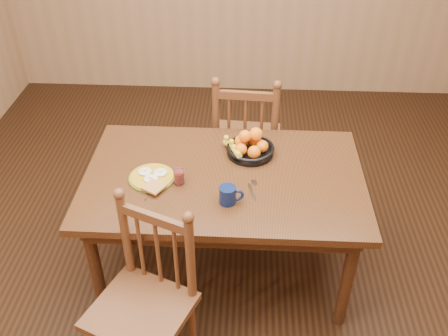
{
  "coord_description": "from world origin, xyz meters",
  "views": [
    {
      "loc": [
        0.12,
        -2.26,
        2.49
      ],
      "look_at": [
        0.0,
        0.0,
        0.8
      ],
      "focal_mm": 40.0,
      "sensor_mm": 36.0,
      "label": 1
    }
  ],
  "objects_px": {
    "dining_table": "(224,187)",
    "fruit_bowl": "(249,146)",
    "chair_far": "(246,141)",
    "coffee_mug": "(228,195)",
    "chair_near": "(145,302)",
    "breakfast_plate": "(152,177)"
  },
  "relations": [
    {
      "from": "breakfast_plate",
      "to": "coffee_mug",
      "type": "bearing_deg",
      "value": -21.9
    },
    {
      "from": "dining_table",
      "to": "fruit_bowl",
      "type": "bearing_deg",
      "value": 57.6
    },
    {
      "from": "chair_far",
      "to": "fruit_bowl",
      "type": "bearing_deg",
      "value": 96.13
    },
    {
      "from": "chair_near",
      "to": "breakfast_plate",
      "type": "height_order",
      "value": "chair_near"
    },
    {
      "from": "coffee_mug",
      "to": "dining_table",
      "type": "bearing_deg",
      "value": 98.61
    },
    {
      "from": "chair_far",
      "to": "breakfast_plate",
      "type": "relative_size",
      "value": 3.42
    },
    {
      "from": "chair_near",
      "to": "fruit_bowl",
      "type": "distance_m",
      "value": 1.1
    },
    {
      "from": "chair_far",
      "to": "coffee_mug",
      "type": "xyz_separation_m",
      "value": [
        -0.08,
        -0.96,
        0.29
      ]
    },
    {
      "from": "coffee_mug",
      "to": "fruit_bowl",
      "type": "relative_size",
      "value": 0.41
    },
    {
      "from": "breakfast_plate",
      "to": "dining_table",
      "type": "bearing_deg",
      "value": 8.53
    },
    {
      "from": "coffee_mug",
      "to": "breakfast_plate",
      "type": "bearing_deg",
      "value": 158.1
    },
    {
      "from": "dining_table",
      "to": "coffee_mug",
      "type": "distance_m",
      "value": 0.28
    },
    {
      "from": "chair_far",
      "to": "coffee_mug",
      "type": "bearing_deg",
      "value": 88.63
    },
    {
      "from": "breakfast_plate",
      "to": "coffee_mug",
      "type": "distance_m",
      "value": 0.48
    },
    {
      "from": "chair_far",
      "to": "chair_near",
      "type": "xyz_separation_m",
      "value": [
        -0.48,
        -1.43,
        -0.02
      ]
    },
    {
      "from": "chair_near",
      "to": "fruit_bowl",
      "type": "height_order",
      "value": "chair_near"
    },
    {
      "from": "chair_near",
      "to": "dining_table",
      "type": "bearing_deg",
      "value": 86.19
    },
    {
      "from": "chair_far",
      "to": "fruit_bowl",
      "type": "height_order",
      "value": "chair_far"
    },
    {
      "from": "chair_near",
      "to": "coffee_mug",
      "type": "distance_m",
      "value": 0.69
    },
    {
      "from": "coffee_mug",
      "to": "fruit_bowl",
      "type": "xyz_separation_m",
      "value": [
        0.11,
        0.46,
        0.0
      ]
    },
    {
      "from": "dining_table",
      "to": "chair_far",
      "type": "height_order",
      "value": "chair_far"
    },
    {
      "from": "fruit_bowl",
      "to": "dining_table",
      "type": "bearing_deg",
      "value": -122.4
    }
  ]
}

